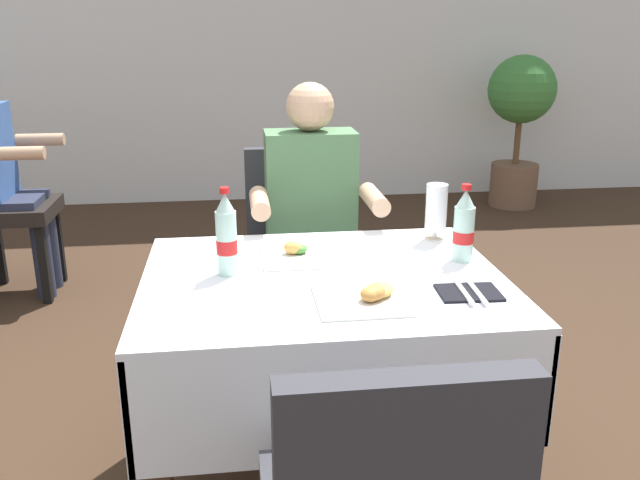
# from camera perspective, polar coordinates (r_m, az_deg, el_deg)

# --- Properties ---
(back_wall) EXTENTS (11.00, 0.12, 2.83)m
(back_wall) POSITION_cam_1_polar(r_m,az_deg,el_deg) (5.85, -5.13, 17.24)
(back_wall) COLOR silver
(back_wall) RESTS_ON ground
(main_dining_table) EXTENTS (1.07, 0.87, 0.76)m
(main_dining_table) POSITION_cam_1_polar(r_m,az_deg,el_deg) (2.07, 0.36, -7.64)
(main_dining_table) COLOR white
(main_dining_table) RESTS_ON ground
(chair_far_diner_seat) EXTENTS (0.44, 0.50, 0.97)m
(chair_far_diner_seat) POSITION_cam_1_polar(r_m,az_deg,el_deg) (2.84, -1.87, -0.95)
(chair_far_diner_seat) COLOR #2D2D33
(chair_far_diner_seat) RESTS_ON ground
(seated_diner_far) EXTENTS (0.50, 0.46, 1.26)m
(seated_diner_far) POSITION_cam_1_polar(r_m,az_deg,el_deg) (2.69, -0.67, 1.51)
(seated_diner_far) COLOR #282D42
(seated_diner_far) RESTS_ON ground
(plate_near_camera) EXTENTS (0.25, 0.25, 0.05)m
(plate_near_camera) POSITION_cam_1_polar(r_m,az_deg,el_deg) (1.81, 4.00, -4.80)
(plate_near_camera) COLOR white
(plate_near_camera) RESTS_ON main_dining_table
(plate_far_diner) EXTENTS (0.23, 0.23, 0.06)m
(plate_far_diner) POSITION_cam_1_polar(r_m,az_deg,el_deg) (2.15, -1.94, -1.23)
(plate_far_diner) COLOR white
(plate_far_diner) RESTS_ON main_dining_table
(beer_glass_left) EXTENTS (0.07, 0.07, 0.20)m
(beer_glass_left) POSITION_cam_1_polar(r_m,az_deg,el_deg) (2.33, 9.85, 2.39)
(beer_glass_left) COLOR white
(beer_glass_left) RESTS_ON main_dining_table
(cola_bottle_primary) EXTENTS (0.06, 0.06, 0.27)m
(cola_bottle_primary) POSITION_cam_1_polar(r_m,az_deg,el_deg) (1.99, -7.97, 0.27)
(cola_bottle_primary) COLOR silver
(cola_bottle_primary) RESTS_ON main_dining_table
(cola_bottle_secondary) EXTENTS (0.07, 0.07, 0.25)m
(cola_bottle_secondary) POSITION_cam_1_polar(r_m,az_deg,el_deg) (2.14, 12.14, 1.02)
(cola_bottle_secondary) COLOR silver
(cola_bottle_secondary) RESTS_ON main_dining_table
(napkin_cutlery_set) EXTENTS (0.18, 0.19, 0.01)m
(napkin_cutlery_set) POSITION_cam_1_polar(r_m,az_deg,el_deg) (1.91, 12.55, -4.35)
(napkin_cutlery_set) COLOR black
(napkin_cutlery_set) RESTS_ON main_dining_table
(background_patron) EXTENTS (0.46, 0.50, 1.26)m
(background_patron) POSITION_cam_1_polar(r_m,az_deg,el_deg) (4.04, -25.59, 5.30)
(background_patron) COLOR #282D42
(background_patron) RESTS_ON ground
(potted_plant_corner) EXTENTS (0.55, 0.55, 1.25)m
(potted_plant_corner) POSITION_cam_1_polar(r_m,az_deg,el_deg) (5.81, 16.64, 10.25)
(potted_plant_corner) COLOR brown
(potted_plant_corner) RESTS_ON ground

